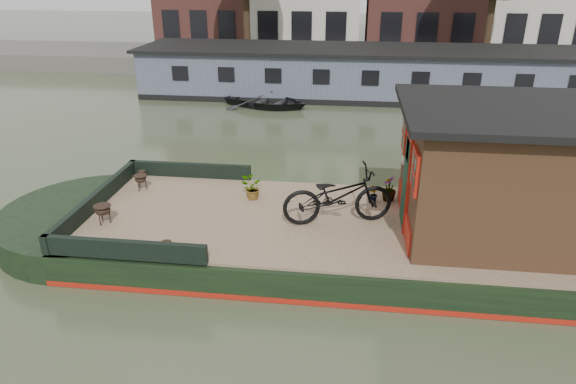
# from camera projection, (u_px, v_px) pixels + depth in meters

# --- Properties ---
(ground) EXTENTS (120.00, 120.00, 0.00)m
(ground) POSITION_uv_depth(u_px,v_px,m) (378.00, 252.00, 10.44)
(ground) COLOR #323E28
(ground) RESTS_ON ground
(houseboat_hull) EXTENTS (14.01, 4.02, 0.60)m
(houseboat_hull) POSITION_uv_depth(u_px,v_px,m) (313.00, 236.00, 10.48)
(houseboat_hull) COLOR black
(houseboat_hull) RESTS_ON ground
(houseboat_deck) EXTENTS (11.80, 3.80, 0.05)m
(houseboat_deck) POSITION_uv_depth(u_px,v_px,m) (381.00, 224.00, 10.19)
(houseboat_deck) COLOR #967C5C
(houseboat_deck) RESTS_ON houseboat_hull
(bow_bulwark) EXTENTS (3.00, 4.00, 0.35)m
(bow_bulwark) POSITION_uv_depth(u_px,v_px,m) (135.00, 202.00, 10.69)
(bow_bulwark) COLOR black
(bow_bulwark) RESTS_ON houseboat_deck
(cabin) EXTENTS (4.00, 3.50, 2.42)m
(cabin) POSITION_uv_depth(u_px,v_px,m) (506.00, 171.00, 9.43)
(cabin) COLOR #332114
(cabin) RESTS_ON houseboat_deck
(bicycle) EXTENTS (2.30, 1.31, 1.14)m
(bicycle) POSITION_uv_depth(u_px,v_px,m) (338.00, 196.00, 10.01)
(bicycle) COLOR black
(bicycle) RESTS_ON houseboat_deck
(potted_plant_b) EXTENTS (0.24, 0.24, 0.35)m
(potted_plant_b) POSITION_uv_depth(u_px,v_px,m) (373.00, 194.00, 11.08)
(potted_plant_b) COLOR brown
(potted_plant_b) RESTS_ON houseboat_deck
(potted_plant_c) EXTENTS (0.53, 0.49, 0.50)m
(potted_plant_c) POSITION_uv_depth(u_px,v_px,m) (252.00, 188.00, 11.15)
(potted_plant_c) COLOR brown
(potted_plant_c) RESTS_ON houseboat_deck
(potted_plant_d) EXTENTS (0.34, 0.34, 0.56)m
(potted_plant_d) POSITION_uv_depth(u_px,v_px,m) (389.00, 188.00, 11.08)
(potted_plant_d) COLOR brown
(potted_plant_d) RESTS_ON houseboat_deck
(brazier_front) EXTENTS (0.43, 0.43, 0.39)m
(brazier_front) POSITION_uv_depth(u_px,v_px,m) (103.00, 214.00, 10.11)
(brazier_front) COLOR black
(brazier_front) RESTS_ON houseboat_deck
(brazier_rear) EXTENTS (0.36, 0.36, 0.35)m
(brazier_rear) POSITION_uv_depth(u_px,v_px,m) (141.00, 182.00, 11.66)
(brazier_rear) COLOR black
(brazier_rear) RESTS_ON houseboat_deck
(bollard_port) EXTENTS (0.18, 0.18, 0.20)m
(bollard_port) POSITION_uv_depth(u_px,v_px,m) (142.00, 175.00, 12.29)
(bollard_port) COLOR black
(bollard_port) RESTS_ON houseboat_deck
(bollard_stbd) EXTENTS (0.19, 0.19, 0.22)m
(bollard_stbd) POSITION_uv_depth(u_px,v_px,m) (167.00, 247.00, 9.08)
(bollard_stbd) COLOR black
(bollard_stbd) RESTS_ON houseboat_deck
(dinghy) EXTENTS (4.15, 3.50, 0.73)m
(dinghy) POSITION_uv_depth(u_px,v_px,m) (267.00, 98.00, 21.23)
(dinghy) COLOR black
(dinghy) RESTS_ON ground
(far_houseboat) EXTENTS (20.40, 4.40, 2.11)m
(far_houseboat) POSITION_uv_depth(u_px,v_px,m) (369.00, 74.00, 22.77)
(far_houseboat) COLOR #53596F
(far_houseboat) RESTS_ON ground
(quay) EXTENTS (60.00, 6.00, 0.90)m
(quay) POSITION_uv_depth(u_px,v_px,m) (366.00, 62.00, 28.89)
(quay) COLOR #47443F
(quay) RESTS_ON ground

